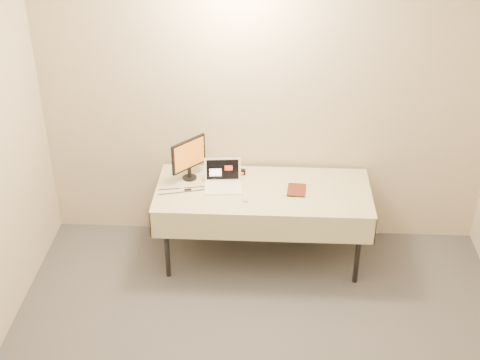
{
  "coord_description": "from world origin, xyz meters",
  "views": [
    {
      "loc": [
        0.05,
        -2.88,
        3.74
      ],
      "look_at": [
        -0.2,
        1.99,
        0.86
      ],
      "focal_mm": 50.0,
      "sensor_mm": 36.0,
      "label": 1
    }
  ],
  "objects_px": {
    "laptop": "(223,180)",
    "monitor": "(189,156)",
    "table": "(263,196)",
    "book": "(288,180)"
  },
  "relations": [
    {
      "from": "laptop",
      "to": "monitor",
      "type": "bearing_deg",
      "value": 154.85
    },
    {
      "from": "laptop",
      "to": "monitor",
      "type": "height_order",
      "value": "monitor"
    },
    {
      "from": "laptop",
      "to": "book",
      "type": "bearing_deg",
      "value": -10.72
    },
    {
      "from": "table",
      "to": "book",
      "type": "bearing_deg",
      "value": -1.43
    },
    {
      "from": "laptop",
      "to": "book",
      "type": "height_order",
      "value": "laptop"
    },
    {
      "from": "laptop",
      "to": "monitor",
      "type": "distance_m",
      "value": 0.37
    },
    {
      "from": "laptop",
      "to": "table",
      "type": "bearing_deg",
      "value": -13.17
    },
    {
      "from": "table",
      "to": "monitor",
      "type": "height_order",
      "value": "monitor"
    },
    {
      "from": "table",
      "to": "laptop",
      "type": "xyz_separation_m",
      "value": [
        -0.35,
        0.05,
        0.12
      ]
    },
    {
      "from": "table",
      "to": "laptop",
      "type": "distance_m",
      "value": 0.38
    }
  ]
}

